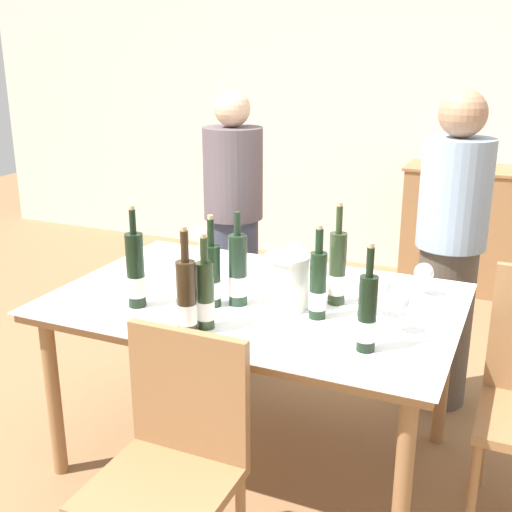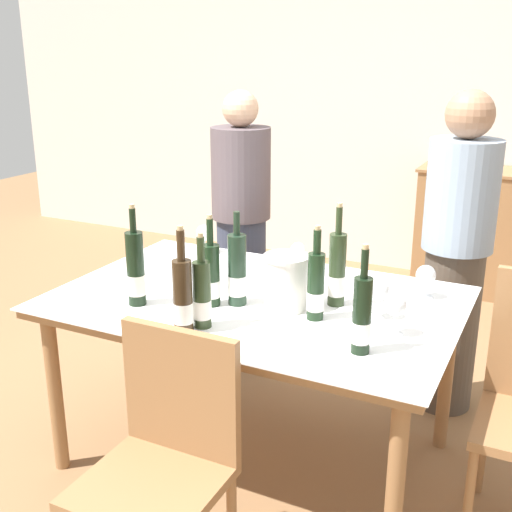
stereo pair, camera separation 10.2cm
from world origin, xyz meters
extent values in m
plane|color=olive|center=(0.00, 0.00, 0.00)|extent=(12.00, 12.00, 0.00)
cube|color=silver|center=(0.00, 2.88, 1.40)|extent=(8.00, 0.10, 2.80)
cube|color=#996B42|center=(0.74, 2.59, 0.45)|extent=(1.25, 0.44, 0.89)
cube|color=#996B42|center=(0.74, 2.59, 0.90)|extent=(1.28, 0.46, 0.02)
cylinder|color=#996B42|center=(-0.72, -0.44, 0.36)|extent=(0.06, 0.06, 0.71)
cylinder|color=#996B42|center=(0.72, -0.44, 0.36)|extent=(0.06, 0.06, 0.71)
cylinder|color=#996B42|center=(-0.72, 0.44, 0.36)|extent=(0.06, 0.06, 0.71)
cylinder|color=#996B42|center=(0.72, 0.44, 0.36)|extent=(0.06, 0.06, 0.71)
cube|color=#996B42|center=(0.00, 0.00, 0.73)|extent=(1.60, 1.04, 0.04)
cube|color=white|center=(0.00, 0.00, 0.75)|extent=(1.63, 1.07, 0.01)
cylinder|color=white|center=(0.15, -0.04, 0.86)|extent=(0.17, 0.17, 0.22)
cylinder|color=white|center=(0.15, -0.04, 0.96)|extent=(0.18, 0.18, 0.01)
cylinder|color=black|center=(-0.40, -0.27, 0.90)|extent=(0.07, 0.07, 0.30)
cylinder|color=silver|center=(-0.40, -0.27, 0.84)|extent=(0.07, 0.07, 0.08)
cylinder|color=black|center=(-0.40, -0.27, 1.10)|extent=(0.03, 0.03, 0.10)
cylinder|color=tan|center=(-0.40, -0.27, 1.16)|extent=(0.02, 0.02, 0.02)
cylinder|color=#28381E|center=(-0.05, -0.34, 0.88)|extent=(0.07, 0.07, 0.25)
cylinder|color=white|center=(-0.05, -0.34, 0.83)|extent=(0.07, 0.07, 0.07)
cylinder|color=#28381E|center=(-0.05, -0.34, 1.05)|extent=(0.03, 0.03, 0.09)
cylinder|color=tan|center=(-0.05, -0.34, 1.11)|extent=(0.02, 0.02, 0.02)
cylinder|color=#1E3323|center=(-0.04, -0.09, 0.90)|extent=(0.07, 0.07, 0.29)
cylinder|color=white|center=(-0.04, -0.09, 0.84)|extent=(0.08, 0.08, 0.08)
cylinder|color=#1E3323|center=(-0.04, -0.09, 1.09)|extent=(0.03, 0.03, 0.09)
cylinder|color=black|center=(-0.13, -0.15, 0.88)|extent=(0.07, 0.07, 0.25)
cylinder|color=white|center=(-0.13, -0.15, 0.82)|extent=(0.07, 0.07, 0.07)
cylinder|color=black|center=(-0.13, -0.15, 1.06)|extent=(0.03, 0.03, 0.11)
cylinder|color=tan|center=(-0.13, -0.15, 1.12)|extent=(0.02, 0.02, 0.02)
cylinder|color=#28381E|center=(0.32, 0.08, 0.90)|extent=(0.07, 0.07, 0.29)
cylinder|color=white|center=(0.32, 0.08, 0.84)|extent=(0.07, 0.07, 0.08)
cylinder|color=#28381E|center=(0.32, 0.08, 1.10)|extent=(0.02, 0.02, 0.11)
cylinder|color=tan|center=(0.32, 0.08, 1.16)|extent=(0.02, 0.02, 0.02)
cylinder|color=#332314|center=(-0.09, -0.41, 0.89)|extent=(0.07, 0.07, 0.27)
cylinder|color=white|center=(-0.09, -0.41, 0.83)|extent=(0.07, 0.07, 0.08)
cylinder|color=#332314|center=(-0.09, -0.41, 1.08)|extent=(0.03, 0.03, 0.11)
cylinder|color=tan|center=(-0.09, -0.41, 1.14)|extent=(0.02, 0.02, 0.02)
cylinder|color=black|center=(0.29, -0.09, 0.88)|extent=(0.06, 0.06, 0.26)
cylinder|color=white|center=(0.29, -0.09, 0.83)|extent=(0.07, 0.07, 0.07)
cylinder|color=black|center=(0.29, -0.09, 1.06)|extent=(0.03, 0.03, 0.09)
cylinder|color=tan|center=(0.29, -0.09, 1.11)|extent=(0.02, 0.02, 0.02)
cylinder|color=black|center=(0.53, -0.29, 0.89)|extent=(0.06, 0.06, 0.26)
cylinder|color=white|center=(0.53, -0.29, 0.83)|extent=(0.06, 0.06, 0.07)
cylinder|color=black|center=(0.53, -0.29, 1.07)|extent=(0.03, 0.03, 0.10)
cylinder|color=tan|center=(0.53, -0.29, 1.13)|extent=(0.02, 0.02, 0.02)
cylinder|color=white|center=(0.01, 0.41, 0.76)|extent=(0.06, 0.06, 0.00)
cylinder|color=white|center=(0.01, 0.41, 0.79)|extent=(0.01, 0.01, 0.06)
sphere|color=white|center=(0.01, 0.41, 0.85)|extent=(0.07, 0.07, 0.07)
cylinder|color=white|center=(0.60, -0.10, 0.76)|extent=(0.07, 0.07, 0.00)
cylinder|color=white|center=(0.60, -0.10, 0.80)|extent=(0.01, 0.01, 0.08)
sphere|color=white|center=(0.60, -0.10, 0.87)|extent=(0.08, 0.08, 0.08)
cylinder|color=white|center=(-0.50, 0.43, 0.76)|extent=(0.08, 0.08, 0.00)
cylinder|color=white|center=(-0.50, 0.43, 0.80)|extent=(0.01, 0.01, 0.07)
sphere|color=white|center=(-0.50, 0.43, 0.86)|extent=(0.08, 0.08, 0.08)
cylinder|color=white|center=(0.62, 0.31, 0.76)|extent=(0.07, 0.07, 0.00)
cylinder|color=white|center=(0.62, 0.31, 0.79)|extent=(0.01, 0.01, 0.07)
sphere|color=white|center=(0.62, 0.31, 0.85)|extent=(0.08, 0.08, 0.08)
cylinder|color=white|center=(0.50, 0.02, 0.76)|extent=(0.06, 0.06, 0.00)
cylinder|color=white|center=(0.50, 0.02, 0.80)|extent=(0.01, 0.01, 0.08)
sphere|color=white|center=(0.50, 0.02, 0.87)|extent=(0.08, 0.08, 0.08)
cylinder|color=#996B42|center=(-0.13, -0.67, 0.21)|extent=(0.03, 0.03, 0.42)
cube|color=#996B42|center=(0.05, -0.85, 0.44)|extent=(0.42, 0.42, 0.04)
cube|color=#996B42|center=(0.05, -0.66, 0.68)|extent=(0.42, 0.04, 0.44)
cylinder|color=#996B42|center=(0.93, -0.18, 0.21)|extent=(0.03, 0.03, 0.43)
cylinder|color=#996B42|center=(0.93, 0.18, 0.21)|extent=(0.03, 0.03, 0.43)
cylinder|color=#383F56|center=(-0.54, 0.91, 0.41)|extent=(0.28, 0.28, 0.83)
cylinder|color=#594C51|center=(-0.54, 0.91, 1.08)|extent=(0.33, 0.33, 0.50)
sphere|color=#DBAD89|center=(-0.54, 0.91, 1.43)|extent=(0.20, 0.20, 0.20)
cylinder|color=#51473D|center=(0.66, 0.82, 0.41)|extent=(0.28, 0.28, 0.83)
cylinder|color=#8C9EB2|center=(0.66, 0.82, 1.08)|extent=(0.33, 0.33, 0.52)
sphere|color=#A37556|center=(0.66, 0.82, 1.45)|extent=(0.22, 0.22, 0.22)
camera|label=1|loc=(0.99, -2.24, 1.73)|focal=45.00mm
camera|label=2|loc=(1.09, -2.20, 1.73)|focal=45.00mm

